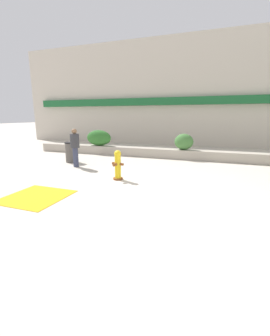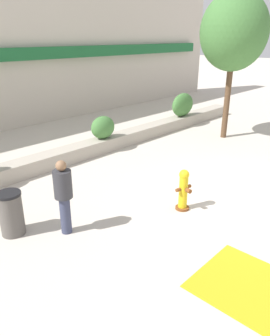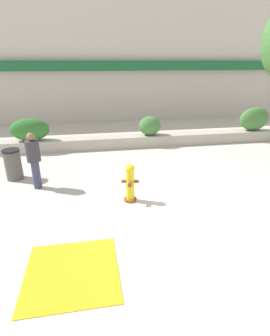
{
  "view_description": "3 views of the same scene",
  "coord_description": "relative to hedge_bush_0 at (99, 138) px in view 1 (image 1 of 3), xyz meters",
  "views": [
    {
      "loc": [
        1.73,
        -6.18,
        2.28
      ],
      "look_at": [
        -0.95,
        1.26,
        0.44
      ],
      "focal_mm": 24.0,
      "sensor_mm": 36.0,
      "label": 1
    },
    {
      "loc": [
        -7.77,
        -3.11,
        4.13
      ],
      "look_at": [
        -1.51,
        2.8,
        0.64
      ],
      "focal_mm": 35.0,
      "sensor_mm": 36.0,
      "label": 2
    },
    {
      "loc": [
        -2.54,
        -5.28,
        3.62
      ],
      "look_at": [
        -1.26,
        1.96,
        0.61
      ],
      "focal_mm": 28.0,
      "sensor_mm": 36.0,
      "label": 3
    }
  ],
  "objects": [
    {
      "name": "tactile_warning_pad",
      "position": [
        1.97,
        -7.39,
        -0.96
      ],
      "size": [
        1.7,
        1.7,
        0.01
      ],
      "primitive_type": "cube",
      "color": "gold",
      "rests_on": "ground"
    },
    {
      "name": "pedestrian",
      "position": [
        0.79,
        -3.64,
        0.02
      ],
      "size": [
        0.55,
        0.55,
        1.73
      ],
      "color": "#383D56",
      "rests_on": "ground"
    },
    {
      "name": "trash_bin",
      "position": [
        -0.06,
        -2.81,
        -0.46
      ],
      "size": [
        0.55,
        0.55,
        1.01
      ],
      "color": "#56514C",
      "rests_on": "ground"
    },
    {
      "name": "hedge_bush_0",
      "position": [
        0.0,
        0.0,
        0.0
      ],
      "size": [
        1.59,
        0.7,
        0.94
      ],
      "primitive_type": "ellipsoid",
      "color": "#2D6B28",
      "rests_on": "planter_wall_low"
    },
    {
      "name": "planter_wall_low",
      "position": [
        5.0,
        0.0,
        -0.72
      ],
      "size": [
        18.0,
        0.7,
        0.5
      ],
      "primitive_type": "cube",
      "color": "#ADA393",
      "rests_on": "ground"
    },
    {
      "name": "fire_hydrant",
      "position": [
        3.45,
        -4.92,
        -0.42
      ],
      "size": [
        0.48,
        0.46,
        1.08
      ],
      "color": "brown",
      "rests_on": "ground"
    },
    {
      "name": "building_facade",
      "position": [
        5.0,
        5.98,
        3.02
      ],
      "size": [
        30.0,
        1.36,
        8.0
      ],
      "color": "beige",
      "rests_on": "ground"
    },
    {
      "name": "hedge_bush_1",
      "position": [
        5.13,
        0.0,
        -0.04
      ],
      "size": [
        1.0,
        0.7,
        0.85
      ],
      "primitive_type": "ellipsoid",
      "color": "#427538",
      "rests_on": "planter_wall_low"
    },
    {
      "name": "ground_plane",
      "position": [
        5.0,
        -6.0,
        -0.97
      ],
      "size": [
        120.0,
        120.0,
        0.0
      ],
      "primitive_type": "plane",
      "color": "beige"
    }
  ]
}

